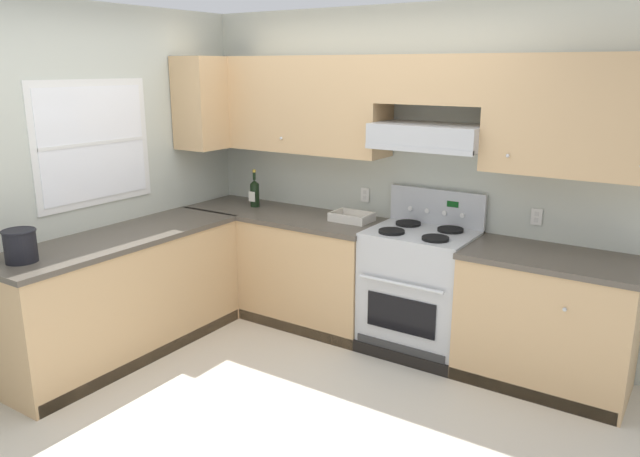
{
  "coord_description": "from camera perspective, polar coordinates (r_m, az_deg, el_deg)",
  "views": [
    {
      "loc": [
        2.32,
        -2.74,
        2.1
      ],
      "look_at": [
        0.05,
        0.7,
        1.0
      ],
      "focal_mm": 34.25,
      "sensor_mm": 36.0,
      "label": 1
    }
  ],
  "objects": [
    {
      "name": "wall_back",
      "position": [
        4.72,
        9.24,
        7.18
      ],
      "size": [
        4.68,
        0.57,
        2.55
      ],
      "color": "beige",
      "rests_on": "ground_plane"
    },
    {
      "name": "wine_bottle",
      "position": [
        5.35,
        -6.12,
        3.37
      ],
      "size": [
        0.08,
        0.08,
        0.33
      ],
      "color": "black",
      "rests_on": "counter_back_run"
    },
    {
      "name": "counter_back_run",
      "position": [
        4.82,
        4.8,
        -5.14
      ],
      "size": [
        3.6,
        0.65,
        0.91
      ],
      "color": "tan",
      "rests_on": "ground_plane"
    },
    {
      "name": "counter_left_run",
      "position": [
        4.78,
        -17.97,
        -5.98
      ],
      "size": [
        0.63,
        1.91,
        0.91
      ],
      "color": "tan",
      "rests_on": "ground_plane"
    },
    {
      "name": "stove",
      "position": [
        4.65,
        9.21,
        -5.67
      ],
      "size": [
        0.76,
        0.62,
        1.2
      ],
      "color": "#B7BABC",
      "rests_on": "ground_plane"
    },
    {
      "name": "wall_left",
      "position": [
        4.97,
        -19.25,
        5.34
      ],
      "size": [
        0.47,
        4.0,
        2.55
      ],
      "color": "beige",
      "rests_on": "ground_plane"
    },
    {
      "name": "bucket",
      "position": [
        4.24,
        -26.22,
        -1.39
      ],
      "size": [
        0.21,
        0.21,
        0.21
      ],
      "color": "black",
      "rests_on": "counter_left_run"
    },
    {
      "name": "ground_plane",
      "position": [
        4.16,
        -6.12,
        -15.47
      ],
      "size": [
        7.04,
        7.04,
        0.0
      ],
      "primitive_type": "plane",
      "color": "beige"
    },
    {
      "name": "bowl",
      "position": [
        4.84,
        2.99,
        0.98
      ],
      "size": [
        0.32,
        0.23,
        0.07
      ],
      "color": "beige",
      "rests_on": "counter_back_run"
    }
  ]
}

